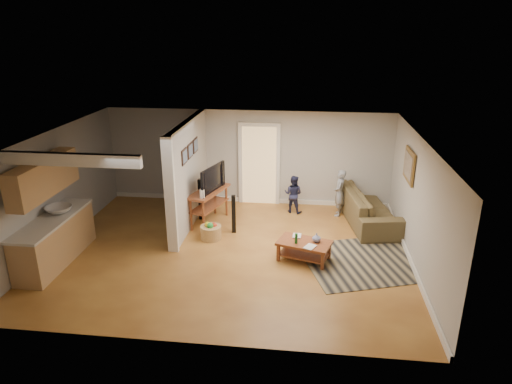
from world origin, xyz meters
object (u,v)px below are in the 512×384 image
toy_basket (211,232)px  child (338,215)px  tv_console (209,194)px  speaker_right (201,199)px  toddler (293,212)px  coffee_table (305,246)px  speaker_left (234,214)px  sofa (367,221)px

toy_basket → child: (2.92, 1.73, -0.17)m
tv_console → toy_basket: size_ratio=3.01×
tv_console → speaker_right: (-0.26, 0.21, -0.24)m
speaker_right → toddler: bearing=25.6°
coffee_table → speaker_right: 3.17m
speaker_right → toy_basket: size_ratio=2.21×
speaker_right → toy_basket: bearing=-58.6°
coffee_table → tv_console: (-2.32, 1.62, 0.44)m
child → speaker_left: bearing=-53.5°
sofa → coffee_table: bearing=136.0°
child → tv_console: bearing=-66.5°
sofa → coffee_table: size_ratio=2.19×
tv_console → toddler: bearing=42.0°
sofa → speaker_left: speaker_left is taller
child → toddler: bearing=-84.8°
tv_console → sofa: bearing=25.7°
sofa → toddler: 1.87m
coffee_table → child: bearing=72.0°
sofa → tv_console: size_ratio=1.84×
toy_basket → child: bearing=30.7°
sofa → toy_basket: size_ratio=5.53×
toddler → sofa: bearing=-174.1°
speaker_left → toddler: size_ratio=0.93×
sofa → speaker_left: 3.35m
sofa → speaker_left: bearing=98.7°
speaker_right → coffee_table: bearing=-27.3°
sofa → speaker_right: size_ratio=2.51×
sofa → toy_basket: toy_basket is taller
coffee_table → speaker_left: (-1.66, 1.15, 0.14)m
speaker_left → child: speaker_left is taller
toy_basket → child: child is taller
sofa → speaker_left: size_ratio=2.85×
speaker_right → child: size_ratio=0.87×
child → toddler: child is taller
toy_basket → toddler: size_ratio=0.48×
tv_console → toy_basket: 1.07m
coffee_table → speaker_right: bearing=144.7°
toy_basket → toddler: (1.77, 1.79, -0.17)m
speaker_right → toy_basket: 1.23m
tv_console → toy_basket: (0.21, -0.87, -0.59)m
sofa → toddler: bearing=69.7°
speaker_left → child: 2.84m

